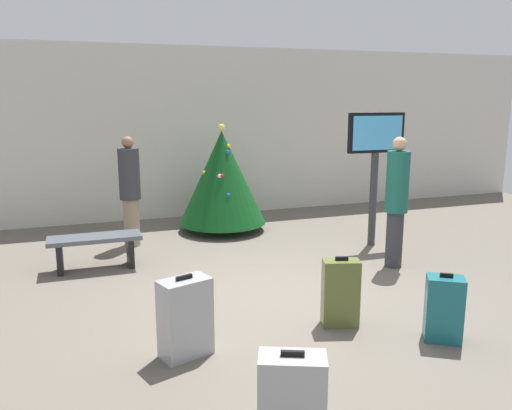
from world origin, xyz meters
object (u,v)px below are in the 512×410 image
Objects in this scene: holiday_tree at (222,177)px; traveller_1 at (397,199)px; suitcase_1 at (444,309)px; suitcase_0 at (340,293)px; suitcase_2 at (292,398)px; flight_info_kiosk at (375,152)px; suitcase_3 at (185,318)px; traveller_0 at (130,189)px; waiting_bench at (95,245)px.

holiday_tree is 3.29m from traveller_1.
suitcase_0 is at bearing 141.07° from suitcase_1.
suitcase_0 is at bearing 51.89° from suitcase_2.
suitcase_1 is (-0.86, -2.13, -0.66)m from traveller_1.
suitcase_0 is (-1.66, -1.48, -0.63)m from traveller_1.
flight_info_kiosk is 2.72× the size of suitcase_3.
flight_info_kiosk is 3.42m from suitcase_0.
flight_info_kiosk is 1.23m from traveller_1.
flight_info_kiosk is 3.96m from traveller_0.
traveller_1 is at bearing -105.66° from flight_info_kiosk.
flight_info_kiosk reaches higher than traveller_1.
holiday_tree reaches higher than suitcase_3.
suitcase_1 is (3.16, -3.43, -0.02)m from waiting_bench.
suitcase_2 is (-2.89, -3.05, -0.67)m from traveller_1.
waiting_bench is (-4.32, 0.23, -1.17)m from flight_info_kiosk.
waiting_bench is 4.27m from traveller_1.
traveller_0 is 0.96× the size of traveller_1.
flight_info_kiosk is at bearing 70.06° from suitcase_1.
traveller_1 reaches higher than suitcase_3.
suitcase_1 is at bearing -112.01° from traveller_1.
suitcase_1 is at bearing 24.39° from suitcase_2.
suitcase_1 is at bearing -47.34° from waiting_bench.
traveller_0 reaches higher than suitcase_2.
traveller_0 is at bearing 95.40° from suitcase_2.
holiday_tree is 1.08× the size of traveller_0.
suitcase_2 is at bearing -84.60° from traveller_0.
holiday_tree is 2.44× the size of suitcase_3.
waiting_bench is at bearing 130.29° from suitcase_0.
suitcase_0 is (0.08, -4.27, -0.62)m from holiday_tree.
traveller_0 is at bearing 59.71° from waiting_bench.
traveller_0 reaches higher than suitcase_0.
holiday_tree is 1.52× the size of waiting_bench.
suitcase_0 is 1.11× the size of suitcase_2.
traveller_1 reaches higher than traveller_0.
holiday_tree reaches higher than suitcase_2.
holiday_tree is 5.04m from suitcase_1.
flight_info_kiosk is at bearing -19.16° from traveller_0.
flight_info_kiosk reaches higher than holiday_tree.
holiday_tree is 2.53× the size of suitcase_0.
traveller_1 is 2.44× the size of suitcase_0.
holiday_tree reaches higher than waiting_bench.
suitcase_1 reaches higher than suitcase_2.
waiting_bench is 2.96m from suitcase_3.
holiday_tree reaches higher than suitcase_1.
waiting_bench is at bearing 104.53° from suitcase_2.
flight_info_kiosk reaches higher than suitcase_3.
holiday_tree is at bearing 33.18° from waiting_bench.
suitcase_3 is at bearing 167.66° from suitcase_1.
traveller_1 is 2.35× the size of suitcase_3.
flight_info_kiosk reaches higher than suitcase_0.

